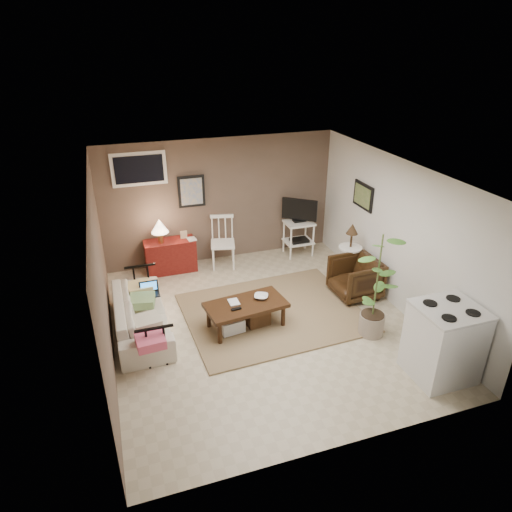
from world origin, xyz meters
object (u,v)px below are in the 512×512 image
object	(u,v)px
coffee_table	(245,313)
armchair	(356,276)
sofa	(140,309)
stove	(444,342)
potted_plant	(377,282)
red_console	(170,253)
side_table	(351,246)
spindle_chair	(223,244)
tv_stand	(299,226)

from	to	relation	value
coffee_table	armchair	world-z (taller)	armchair
sofa	stove	world-z (taller)	stove
sofa	armchair	bearing A→B (deg)	-91.71
coffee_table	potted_plant	xyz separation A→B (m)	(1.74, -0.75, 0.63)
red_console	side_table	world-z (taller)	side_table
potted_plant	spindle_chair	bearing A→B (deg)	117.88
side_table	stove	distance (m)	2.68
potted_plant	sofa	bearing A→B (deg)	160.07
side_table	potted_plant	distance (m)	1.67
tv_stand	sofa	bearing A→B (deg)	-152.56
stove	red_console	bearing A→B (deg)	125.51
spindle_chair	stove	bearing A→B (deg)	-64.50
potted_plant	tv_stand	bearing A→B (deg)	88.96
potted_plant	stove	world-z (taller)	potted_plant
sofa	potted_plant	size ratio (longest dim) A/B	1.15
spindle_chair	stove	size ratio (longest dim) A/B	0.95
armchair	potted_plant	xyz separation A→B (m)	(-0.32, -1.07, 0.51)
sofa	potted_plant	xyz separation A→B (m)	(3.26, -1.18, 0.51)
sofa	potted_plant	world-z (taller)	potted_plant
spindle_chair	potted_plant	world-z (taller)	potted_plant
coffee_table	sofa	world-z (taller)	sofa
tv_stand	potted_plant	distance (m)	2.91
coffee_table	stove	bearing A→B (deg)	-40.94
side_table	stove	xyz separation A→B (m)	(-0.12, -2.67, -0.18)
sofa	potted_plant	bearing A→B (deg)	-109.93
tv_stand	potted_plant	xyz separation A→B (m)	(-0.05, -2.90, 0.26)
sofa	armchair	xyz separation A→B (m)	(3.58, -0.11, 0.00)
coffee_table	potted_plant	bearing A→B (deg)	-23.27
sofa	side_table	xyz separation A→B (m)	(3.74, 0.41, 0.32)
side_table	potted_plant	bearing A→B (deg)	-106.77
spindle_chair	tv_stand	bearing A→B (deg)	0.24
tv_stand	armchair	xyz separation A→B (m)	(0.27, -1.83, -0.25)
spindle_chair	armchair	world-z (taller)	spindle_chair
sofa	spindle_chair	bearing A→B (deg)	-45.25
potted_plant	stove	distance (m)	1.20
spindle_chair	armchair	bearing A→B (deg)	-44.50
sofa	armchair	world-z (taller)	armchair
stove	tv_stand	bearing A→B (deg)	94.47
coffee_table	sofa	size ratio (longest dim) A/B	0.67
tv_stand	stove	world-z (taller)	tv_stand
side_table	stove	size ratio (longest dim) A/B	1.07
tv_stand	side_table	bearing A→B (deg)	-71.96
armchair	side_table	bearing A→B (deg)	160.86
spindle_chair	side_table	size ratio (longest dim) A/B	0.89
tv_stand	red_console	bearing A→B (deg)	177.97
sofa	tv_stand	distance (m)	3.74
stove	side_table	bearing A→B (deg)	87.52
tv_stand	stove	size ratio (longest dim) A/B	1.14
sofa	spindle_chair	world-z (taller)	spindle_chair
red_console	potted_plant	size ratio (longest dim) A/B	0.65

